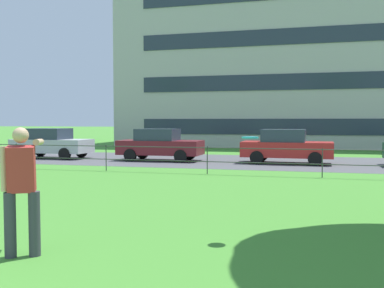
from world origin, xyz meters
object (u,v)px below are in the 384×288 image
car_silver_right (51,143)px  car_red_center (286,146)px  frisbee (250,138)px  apartment_building_background (323,69)px  car_maroon_far_left (160,145)px  person_thrower (22,187)px

car_silver_right → car_red_center: (11.88, 0.15, 0.00)m
frisbee → car_red_center: (-0.04, 13.16, -0.85)m
frisbee → apartment_building_background: 32.02m
frisbee → car_maroon_far_left: bearing=114.7°
car_maroon_far_left → person_thrower: bearing=-78.3°
person_thrower → car_red_center: (2.91, 14.87, -0.20)m
person_thrower → apartment_building_background: (5.01, 33.32, 5.36)m
frisbee → car_red_center: 13.18m
apartment_building_background → car_maroon_far_left: bearing=-113.6°
person_thrower → car_red_center: size_ratio=0.45×
person_thrower → frisbee: person_thrower is taller
car_maroon_far_left → apartment_building_background: apartment_building_background is taller
frisbee → car_maroon_far_left: (-6.02, 13.08, -0.85)m
person_thrower → apartment_building_background: bearing=81.4°
car_maroon_far_left → apartment_building_background: (8.08, 18.53, 5.56)m
car_silver_right → car_maroon_far_left: (5.90, 0.07, 0.00)m
person_thrower → apartment_building_background: apartment_building_background is taller
person_thrower → car_silver_right: 17.24m
frisbee → car_red_center: size_ratio=0.08×
person_thrower → frisbee: size_ratio=5.44×
apartment_building_background → person_thrower: bearing=-98.6°
car_silver_right → apartment_building_background: (13.98, 18.60, 5.56)m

